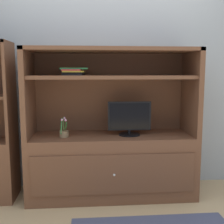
# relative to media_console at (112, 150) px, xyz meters

# --- Properties ---
(ground_plane) EXTENTS (8.00, 8.00, 0.00)m
(ground_plane) POSITION_rel_media_console_xyz_m (0.00, -0.41, -0.49)
(ground_plane) COLOR tan
(painted_rear_wall) EXTENTS (6.00, 0.10, 2.80)m
(painted_rear_wall) POSITION_rel_media_console_xyz_m (0.00, 0.34, 0.91)
(painted_rear_wall) COLOR #9EA8B2
(painted_rear_wall) RESTS_ON ground_plane
(media_console) EXTENTS (1.74, 0.59, 1.55)m
(media_console) POSITION_rel_media_console_xyz_m (0.00, 0.00, 0.00)
(media_console) COLOR brown
(media_console) RESTS_ON ground_plane
(tv_monitor) EXTENTS (0.45, 0.22, 0.35)m
(tv_monitor) POSITION_rel_media_console_xyz_m (0.18, -0.03, 0.34)
(tv_monitor) COLOR black
(tv_monitor) RESTS_ON media_console
(potted_plant) EXTENTS (0.09, 0.10, 0.21)m
(potted_plant) POSITION_rel_media_console_xyz_m (-0.49, -0.07, 0.21)
(potted_plant) COLOR #8C7251
(potted_plant) RESTS_ON media_console
(magazine_stack) EXTENTS (0.27, 0.33, 0.07)m
(magazine_stack) POSITION_rel_media_console_xyz_m (-0.38, -0.00, 0.82)
(magazine_stack) COLOR black
(magazine_stack) RESTS_ON media_console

